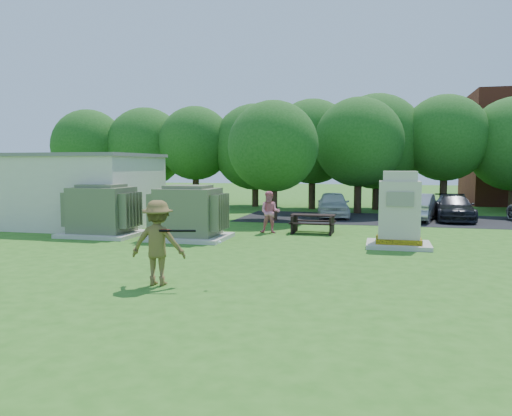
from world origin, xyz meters
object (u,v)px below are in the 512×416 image
(transformer_right, at_px, (188,214))
(picnic_table, at_px, (313,221))
(car_white, at_px, (333,204))
(car_dark, at_px, (454,208))
(transformer_left, at_px, (102,212))
(person_at_picnic, at_px, (270,212))
(batter, at_px, (158,243))
(generator_cabinet, at_px, (399,214))
(car_silver_a, at_px, (419,207))

(transformer_right, bearing_deg, picnic_table, 32.80)
(transformer_right, bearing_deg, car_white, 64.04)
(car_white, height_order, car_dark, car_white)
(transformer_left, bearing_deg, person_at_picnic, 20.34)
(batter, bearing_deg, generator_cabinet, -135.01)
(picnic_table, distance_m, person_at_picnic, 1.84)
(picnic_table, bearing_deg, batter, -103.44)
(generator_cabinet, relative_size, batter, 1.30)
(transformer_left, height_order, person_at_picnic, transformer_left)
(car_white, bearing_deg, car_dark, -9.02)
(person_at_picnic, distance_m, car_dark, 10.69)
(picnic_table, bearing_deg, car_silver_a, 52.81)
(transformer_left, height_order, transformer_right, same)
(car_white, relative_size, car_dark, 0.91)
(transformer_right, height_order, picnic_table, transformer_right)
(car_white, relative_size, car_silver_a, 0.97)
(batter, bearing_deg, picnic_table, -109.62)
(picnic_table, distance_m, batter, 10.16)
(transformer_right, distance_m, person_at_picnic, 3.57)
(picnic_table, xyz_separation_m, batter, (-2.36, -9.87, 0.52))
(batter, xyz_separation_m, person_at_picnic, (0.62, 9.39, -0.13))
(car_white, xyz_separation_m, car_silver_a, (4.40, -0.56, -0.00))
(picnic_table, relative_size, car_white, 0.45)
(generator_cabinet, relative_size, car_silver_a, 0.62)
(transformer_right, height_order, person_at_picnic, transformer_right)
(transformer_right, xyz_separation_m, car_dark, (10.76, 9.35, -0.32))
(generator_cabinet, height_order, picnic_table, generator_cabinet)
(generator_cabinet, relative_size, picnic_table, 1.45)
(person_at_picnic, bearing_deg, car_silver_a, 41.05)
(generator_cabinet, height_order, car_dark, generator_cabinet)
(transformer_left, distance_m, person_at_picnic, 6.80)
(car_silver_a, xyz_separation_m, car_dark, (1.75, 0.44, -0.04))
(picnic_table, height_order, person_at_picnic, person_at_picnic)
(person_at_picnic, bearing_deg, transformer_left, -164.54)
(batter, bearing_deg, person_at_picnic, -99.98)
(person_at_picnic, xyz_separation_m, car_silver_a, (6.34, 6.55, -0.18))
(batter, xyz_separation_m, car_silver_a, (6.96, 15.93, -0.32))
(generator_cabinet, relative_size, person_at_picnic, 1.50)
(transformer_left, bearing_deg, transformer_right, 0.00)
(generator_cabinet, relative_size, car_dark, 0.59)
(transformer_right, distance_m, picnic_table, 5.27)
(transformer_right, bearing_deg, generator_cabinet, 0.56)
(batter, distance_m, car_dark, 18.55)
(transformer_left, relative_size, generator_cabinet, 1.14)
(person_at_picnic, distance_m, car_white, 7.37)
(car_white, height_order, car_silver_a, same)
(generator_cabinet, height_order, batter, generator_cabinet)
(generator_cabinet, bearing_deg, person_at_picnic, 155.79)
(picnic_table, bearing_deg, car_dark, 45.70)
(person_at_picnic, bearing_deg, generator_cabinet, -29.09)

